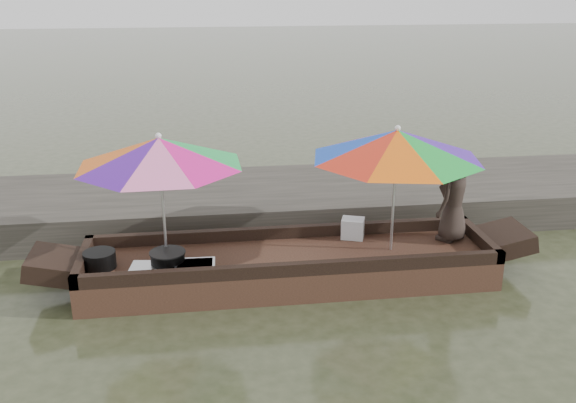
{
  "coord_description": "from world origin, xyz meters",
  "views": [
    {
      "loc": [
        -0.98,
        -6.98,
        3.55
      ],
      "look_at": [
        0.0,
        0.1,
        1.0
      ],
      "focal_mm": 40.0,
      "sensor_mm": 36.0,
      "label": 1
    }
  ],
  "objects": [
    {
      "name": "dock",
      "position": [
        0.0,
        2.2,
        0.25
      ],
      "size": [
        22.0,
        2.2,
        0.5
      ],
      "primitive_type": "cube",
      "color": "#2D2B26",
      "rests_on": "ground"
    },
    {
      "name": "water",
      "position": [
        0.0,
        0.0,
        0.0
      ],
      "size": [
        80.0,
        80.0,
        0.0
      ],
      "primitive_type": "plane",
      "color": "#2E341E",
      "rests_on": "ground"
    },
    {
      "name": "tray_crayfish",
      "position": [
        -1.12,
        -0.26,
        0.39
      ],
      "size": [
        0.46,
        0.33,
        0.09
      ],
      "primitive_type": "cube",
      "rotation": [
        0.0,
        0.0,
        -0.04
      ],
      "color": "silver",
      "rests_on": "boat_hull"
    },
    {
      "name": "vendor",
      "position": [
        2.11,
        0.21,
        0.92
      ],
      "size": [
        0.66,
        0.64,
        1.13
      ],
      "primitive_type": "imported",
      "rotation": [
        0.0,
        0.0,
        3.85
      ],
      "color": "#2C221D",
      "rests_on": "boat_hull"
    },
    {
      "name": "charcoal_grill",
      "position": [
        -1.43,
        -0.15,
        0.44
      ],
      "size": [
        0.39,
        0.39,
        0.18
      ],
      "primitive_type": "cylinder",
      "color": "black",
      "rests_on": "boat_hull"
    },
    {
      "name": "boat_hull",
      "position": [
        0.0,
        0.0,
        0.17
      ],
      "size": [
        4.91,
        1.2,
        0.35
      ],
      "primitive_type": "cube",
      "color": "black",
      "rests_on": "water"
    },
    {
      "name": "supply_bag",
      "position": [
        0.88,
        0.42,
        0.48
      ],
      "size": [
        0.34,
        0.3,
        0.26
      ],
      "primitive_type": "cube",
      "rotation": [
        0.0,
        0.0,
        -0.34
      ],
      "color": "silver",
      "rests_on": "boat_hull"
    },
    {
      "name": "tray_scallop",
      "position": [
        -1.62,
        -0.21,
        0.38
      ],
      "size": [
        0.49,
        0.37,
        0.06
      ],
      "primitive_type": "cube",
      "rotation": [
        0.0,
        0.0,
        -0.13
      ],
      "color": "silver",
      "rests_on": "boat_hull"
    },
    {
      "name": "umbrella_stern",
      "position": [
        1.26,
        0.0,
        1.12
      ],
      "size": [
        2.41,
        2.41,
        1.55
      ],
      "primitive_type": null,
      "rotation": [
        0.0,
        0.0,
        0.2
      ],
      "color": "#FFEE14",
      "rests_on": "boat_hull"
    },
    {
      "name": "cooking_pot",
      "position": [
        -2.21,
        -0.04,
        0.45
      ],
      "size": [
        0.37,
        0.37,
        0.19
      ],
      "primitive_type": "cylinder",
      "color": "black",
      "rests_on": "boat_hull"
    },
    {
      "name": "umbrella_bow",
      "position": [
        -1.45,
        0.0,
        1.12
      ],
      "size": [
        2.51,
        2.51,
        1.55
      ],
      "primitive_type": null,
      "rotation": [
        0.0,
        0.0,
        0.41
      ],
      "color": "blue",
      "rests_on": "boat_hull"
    }
  ]
}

